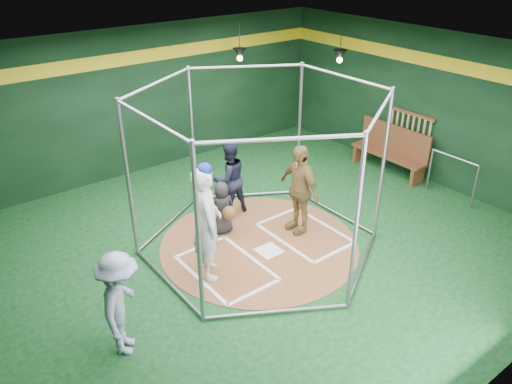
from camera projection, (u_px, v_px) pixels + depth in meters
room_shell at (259, 161)px, 8.80m from camera, size 10.10×9.10×3.53m
clay_disc at (259, 244)px, 9.61m from camera, size 3.80×3.80×0.01m
home_plate at (269, 251)px, 9.39m from camera, size 0.43×0.43×0.01m
batter_box_left at (226, 268)px, 8.91m from camera, size 1.17×1.77×0.01m
batter_box_right at (304, 233)px, 9.94m from camera, size 1.17×1.77×0.01m
batting_cage at (259, 174)px, 8.91m from camera, size 4.05×4.67×3.00m
bat_rack at (409, 132)px, 12.07m from camera, size 0.07×1.25×0.98m
pendant_lamp_near at (240, 53)px, 12.06m from camera, size 0.34×0.34×0.90m
pendant_lamp_far at (340, 55)px, 11.91m from camera, size 0.34×0.34×0.90m
batter_figure at (207, 222)px, 8.31m from camera, size 0.76×0.88×2.12m
visitor_leopard at (299, 189)px, 9.66m from camera, size 0.49×1.08×1.82m
catcher_figure at (223, 208)px, 9.74m from camera, size 0.58×0.60×1.08m
umpire at (229, 178)px, 10.34m from camera, size 0.82×0.66×1.60m
bystander_blue at (121, 304)px, 6.84m from camera, size 1.09×1.20×1.62m
dugout_bench at (391, 149)px, 12.29m from camera, size 0.47×2.02×1.18m
steel_railing at (453, 171)px, 10.98m from camera, size 0.05×1.18×1.02m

